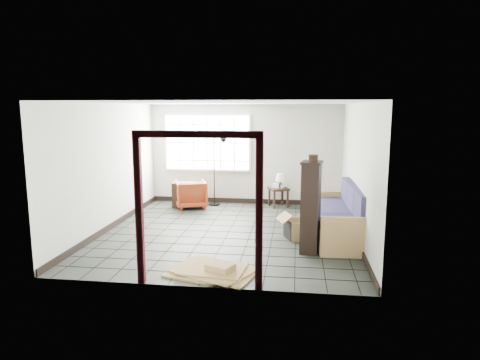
# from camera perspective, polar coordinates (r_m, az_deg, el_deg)

# --- Properties ---
(ground) EXTENTS (5.50, 5.50, 0.00)m
(ground) POSITION_cam_1_polar(r_m,az_deg,el_deg) (8.80, -1.49, -6.93)
(ground) COLOR black
(ground) RESTS_ON ground
(room_shell) EXTENTS (5.02, 5.52, 2.61)m
(room_shell) POSITION_cam_1_polar(r_m,az_deg,el_deg) (8.51, -1.51, 4.04)
(room_shell) COLOR #B9BDB5
(room_shell) RESTS_ON ground
(window_panel) EXTENTS (2.32, 0.08, 1.52)m
(window_panel) POSITION_cam_1_polar(r_m,az_deg,el_deg) (11.31, -4.39, 4.98)
(window_panel) COLOR silver
(window_panel) RESTS_ON ground
(doorway_trim) EXTENTS (1.80, 0.08, 2.20)m
(doorway_trim) POSITION_cam_1_polar(r_m,az_deg,el_deg) (5.90, -5.67, -1.40)
(doorway_trim) COLOR #3A0D13
(doorway_trim) RESTS_ON ground
(futon_sofa) EXTENTS (1.00, 2.38, 1.04)m
(futon_sofa) POSITION_cam_1_polar(r_m,az_deg,el_deg) (8.54, 13.34, -5.10)
(futon_sofa) COLOR #9E7447
(futon_sofa) RESTS_ON ground
(armchair) EXTENTS (0.95, 0.92, 0.77)m
(armchair) POSITION_cam_1_polar(r_m,az_deg,el_deg) (10.92, -6.59, -1.67)
(armchair) COLOR maroon
(armchair) RESTS_ON ground
(side_table) EXTENTS (0.59, 0.59, 0.49)m
(side_table) POSITION_cam_1_polar(r_m,az_deg,el_deg) (10.94, 5.16, -1.49)
(side_table) COLOR black
(side_table) RESTS_ON ground
(table_lamp) EXTENTS (0.26, 0.26, 0.37)m
(table_lamp) POSITION_cam_1_polar(r_m,az_deg,el_deg) (10.83, 5.40, 0.24)
(table_lamp) COLOR black
(table_lamp) RESTS_ON side_table
(projector) EXTENTS (0.32, 0.29, 0.10)m
(projector) POSITION_cam_1_polar(r_m,az_deg,el_deg) (10.96, 5.14, -0.75)
(projector) COLOR silver
(projector) RESTS_ON side_table
(floor_lamp) EXTENTS (0.49, 0.33, 1.88)m
(floor_lamp) POSITION_cam_1_polar(r_m,az_deg,el_deg) (10.96, -2.86, 1.71)
(floor_lamp) COLOR black
(floor_lamp) RESTS_ON ground
(console_shelf) EXTENTS (0.86, 0.44, 0.64)m
(console_shelf) POSITION_cam_1_polar(r_m,az_deg,el_deg) (10.99, -6.85, -1.93)
(console_shelf) COLOR black
(console_shelf) RESTS_ON ground
(tall_shelf) EXTENTS (0.41, 0.49, 1.61)m
(tall_shelf) POSITION_cam_1_polar(r_m,az_deg,el_deg) (7.49, 9.40, -3.53)
(tall_shelf) COLOR black
(tall_shelf) RESTS_ON ground
(pot) EXTENTS (0.20, 0.20, 0.12)m
(pot) POSITION_cam_1_polar(r_m,az_deg,el_deg) (7.29, 9.74, 2.87)
(pot) COLOR black
(pot) RESTS_ON tall_shelf
(open_box) EXTENTS (0.99, 0.73, 0.51)m
(open_box) POSITION_cam_1_polar(r_m,az_deg,el_deg) (8.43, 8.09, -6.45)
(open_box) COLOR #9E864C
(open_box) RESTS_ON ground
(cardboard_pile) EXTENTS (1.49, 1.25, 0.19)m
(cardboard_pile) POSITION_cam_1_polar(r_m,az_deg,el_deg) (6.69, -3.49, -11.93)
(cardboard_pile) COLOR #9E864C
(cardboard_pile) RESTS_ON ground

